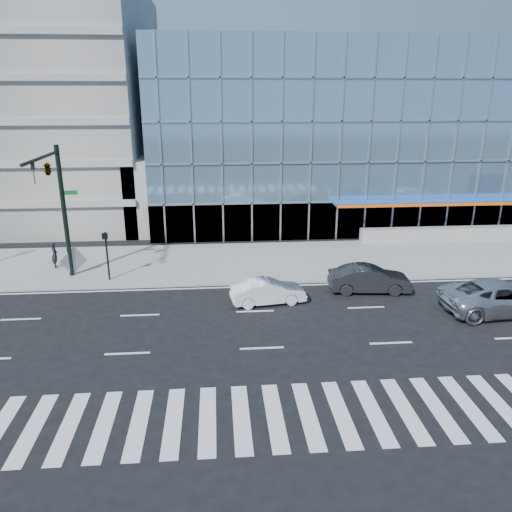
% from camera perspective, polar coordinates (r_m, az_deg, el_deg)
% --- Properties ---
extents(ground, '(160.00, 160.00, 0.00)m').
position_cam_1_polar(ground, '(26.53, -0.12, -6.34)').
color(ground, black).
rests_on(ground, ground).
extents(sidewalk, '(120.00, 8.00, 0.15)m').
position_cam_1_polar(sidewalk, '(33.92, -1.19, -0.60)').
color(sidewalk, gray).
rests_on(sidewalk, ground).
extents(theatre_building, '(42.00, 26.00, 15.00)m').
position_cam_1_polar(theatre_building, '(52.62, 13.34, 13.95)').
color(theatre_building, '#6F95B9').
rests_on(theatre_building, ground).
extents(parking_garage, '(24.00, 24.00, 20.00)m').
position_cam_1_polar(parking_garage, '(53.22, -25.53, 15.47)').
color(parking_garage, gray).
rests_on(parking_garage, ground).
extents(ramp_block, '(6.00, 8.00, 6.00)m').
position_cam_1_polar(ramp_block, '(43.00, -10.13, 7.22)').
color(ramp_block, gray).
rests_on(ramp_block, ground).
extents(tower_backdrop, '(14.00, 14.00, 48.00)m').
position_cam_1_polar(tower_backdrop, '(98.99, -23.30, 24.47)').
color(tower_backdrop, gray).
rests_on(tower_backdrop, ground).
extents(traffic_signal, '(1.14, 5.74, 8.00)m').
position_cam_1_polar(traffic_signal, '(30.41, -22.20, 7.70)').
color(traffic_signal, black).
rests_on(traffic_signal, sidewalk).
extents(ped_signal_post, '(0.30, 0.33, 3.00)m').
position_cam_1_polar(ped_signal_post, '(31.03, -16.73, 0.80)').
color(ped_signal_post, black).
rests_on(ped_signal_post, sidewalk).
extents(silver_suv, '(6.31, 3.13, 1.72)m').
position_cam_1_polar(silver_suv, '(29.06, 26.21, -4.23)').
color(silver_suv, silver).
rests_on(silver_suv, ground).
extents(white_sedan, '(4.24, 1.97, 1.34)m').
position_cam_1_polar(white_sedan, '(27.29, 1.39, -4.08)').
color(white_sedan, white).
rests_on(white_sedan, ground).
extents(dark_sedan, '(4.80, 2.04, 1.54)m').
position_cam_1_polar(dark_sedan, '(29.51, 12.82, -2.58)').
color(dark_sedan, black).
rests_on(dark_sedan, ground).
extents(pedestrian, '(0.56, 0.71, 1.71)m').
position_cam_1_polar(pedestrian, '(34.82, -22.02, 0.14)').
color(pedestrian, black).
rests_on(pedestrian, sidewalk).
extents(tilted_panel, '(1.45, 1.20, 1.82)m').
position_cam_1_polar(tilted_panel, '(32.97, -20.15, -0.51)').
color(tilted_panel, '#9A9A9A').
rests_on(tilted_panel, sidewalk).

